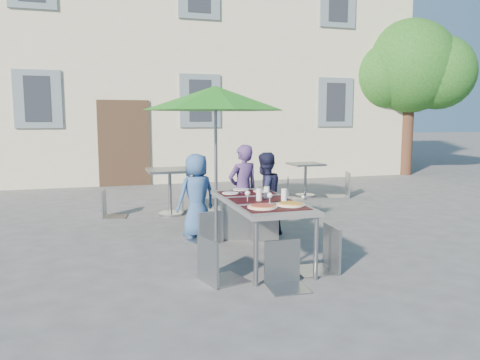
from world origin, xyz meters
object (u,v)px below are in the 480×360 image
object	(u,v)px
pizza_near_right	(291,204)
chair_4	(324,221)
bg_chair_l_1	(293,175)
chair_2	(265,204)
chair_0	(207,207)
bg_chair_r_0	(177,185)
pizza_near_left	(262,206)
child_2	(265,194)
chair_1	(236,197)
patio_umbrella	(216,99)
child_0	(197,195)
chair_5	(285,238)
dining_table	(260,204)
chair_3	(216,232)
bg_chair_l_0	(109,188)
bg_chair_r_1	(343,169)
child_1	(243,190)
cafe_table_0	(170,182)
cafe_table_1	(305,174)

from	to	relation	value
pizza_near_right	chair_4	bearing A→B (deg)	-20.17
bg_chair_l_1	chair_2	bearing A→B (deg)	-119.32
chair_0	bg_chair_r_0	xyz separation A→B (m)	(-0.07, 2.23, 0.01)
chair_4	chair_2	bearing A→B (deg)	97.48
pizza_near_left	bg_chair_l_1	size ratio (longest dim) A/B	0.37
child_2	chair_1	world-z (taller)	child_2
patio_umbrella	child_2	bearing A→B (deg)	-75.65
chair_2	patio_umbrella	bearing A→B (deg)	99.41
child_0	chair_2	distance (m)	1.01
chair_5	dining_table	bearing A→B (deg)	87.23
chair_3	bg_chair_l_0	distance (m)	3.89
patio_umbrella	bg_chair_l_1	bearing A→B (deg)	34.23
chair_3	bg_chair_r_1	size ratio (longest dim) A/B	0.89
chair_3	chair_5	xyz separation A→B (m)	(0.66, -0.31, -0.03)
child_2	child_1	bearing A→B (deg)	-43.83
bg_chair_r_0	bg_chair_l_0	bearing A→B (deg)	-177.23
dining_table	child_0	world-z (taller)	child_0
child_2	bg_chair_l_0	world-z (taller)	child_2
chair_0	bg_chair_l_1	xyz separation A→B (m)	(2.57, 3.03, 0.01)
cafe_table_0	bg_chair_l_1	world-z (taller)	bg_chair_l_1
pizza_near_right	chair_5	xyz separation A→B (m)	(-0.25, -0.47, -0.26)
pizza_near_right	bg_chair_r_1	bearing A→B (deg)	54.69
child_1	cafe_table_0	bearing A→B (deg)	-81.06
chair_1	bg_chair_r_0	world-z (taller)	chair_1
dining_table	bg_chair_l_1	distance (m)	4.52
dining_table	chair_5	size ratio (longest dim) A/B	2.10
dining_table	chair_3	bearing A→B (deg)	-138.20
chair_0	chair_2	distance (m)	0.82
pizza_near_left	cafe_table_1	distance (m)	5.43
bg_chair_r_0	cafe_table_1	xyz separation A→B (m)	(3.04, 1.02, -0.01)
pizza_near_right	chair_5	world-z (taller)	chair_5
patio_umbrella	bg_chair_r_1	world-z (taller)	patio_umbrella
chair_3	bg_chair_l_1	distance (m)	5.41
dining_table	chair_3	size ratio (longest dim) A/B	1.98
child_0	chair_1	xyz separation A→B (m)	(0.52, -0.27, -0.00)
child_1	bg_chair_l_0	world-z (taller)	child_1
child_2	bg_chair_r_1	xyz separation A→B (m)	(2.84, 2.78, 0.00)
chair_4	cafe_table_1	xyz separation A→B (m)	(1.97, 4.81, -0.07)
chair_3	bg_chair_r_0	distance (m)	3.82
chair_2	chair_3	bearing A→B (deg)	-125.89
chair_5	bg_chair_l_1	xyz separation A→B (m)	(2.17, 4.92, 0.01)
dining_table	chair_0	world-z (taller)	chair_0
child_2	cafe_table_0	size ratio (longest dim) A/B	1.48
bg_chair_r_1	bg_chair_l_0	bearing A→B (deg)	-171.23
pizza_near_left	chair_4	xyz separation A→B (m)	(0.71, -0.09, -0.20)
bg_chair_l_0	bg_chair_l_1	distance (m)	3.94
child_1	child_2	distance (m)	0.32
bg_chair_l_0	cafe_table_1	size ratio (longest dim) A/B	1.21
chair_1	dining_table	bearing A→B (deg)	-90.68
chair_0	chair_5	world-z (taller)	chair_5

